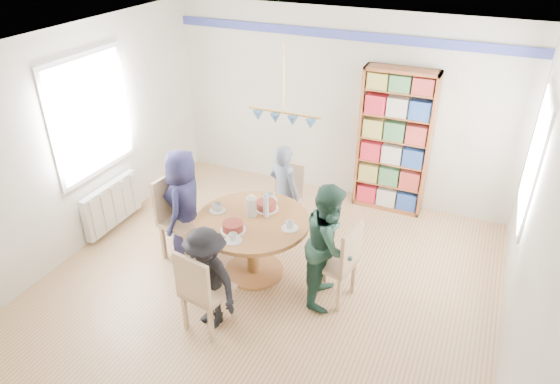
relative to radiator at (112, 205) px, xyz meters
The scene contains 14 objects.
ground 2.46m from the radiator, ahead, with size 5.00×5.00×0.00m, color tan.
room_shell 2.58m from the radiator, 14.73° to the left, with size 5.00×5.00×5.00m.
radiator is the anchor object (origin of this frame).
dining_table 2.19m from the radiator, ahead, with size 1.30×1.30×0.75m.
chair_left 1.19m from the radiator, ahead, with size 0.53×0.53×1.06m.
chair_right 3.24m from the radiator, ahead, with size 0.50×0.50×0.98m.
chair_far 2.33m from the radiator, 22.72° to the left, with size 0.44×0.44×0.95m.
chair_near 2.43m from the radiator, 28.57° to the right, with size 0.50×0.50×0.98m.
person_left 1.29m from the radiator, ahead, with size 0.68×0.44×1.40m, color #1C1D3E.
person_right 3.13m from the radiator, ahead, with size 0.69×0.54×1.42m, color #1A352B.
person_far 2.33m from the radiator, 18.57° to the left, with size 0.48×0.31×1.31m, color gray.
person_near 2.38m from the radiator, 26.18° to the right, with size 0.75×0.43×1.16m, color black.
bookshelf 3.91m from the radiator, 32.00° to the left, with size 0.97×0.29×2.04m.
tableware 2.20m from the radiator, ahead, with size 1.10×1.10×0.29m.
Camera 1 is at (1.95, -4.01, 3.80)m, focal length 32.00 mm.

